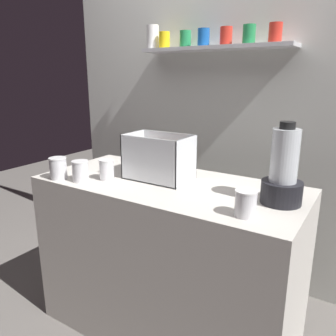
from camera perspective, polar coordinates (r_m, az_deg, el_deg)
name	(u,v)px	position (r m, az deg, el deg)	size (l,w,h in m)	color
ground_plane	(168,326)	(2.20, 0.00, -25.41)	(8.00, 8.00, 0.00)	slate
counter	(168,259)	(1.94, 0.00, -15.29)	(1.40, 0.64, 0.90)	beige
back_wall_unit	(227,103)	(2.36, 10.11, 10.94)	(2.60, 0.24, 2.50)	silver
carrot_display_bin	(159,166)	(1.79, -1.50, 0.42)	(0.35, 0.21, 0.24)	white
blender_pitcher	(283,174)	(1.52, 19.05, -0.90)	(0.18, 0.18, 0.36)	black
juice_cup_pomegranate_far_left	(58,169)	(1.90, -18.21, -0.19)	(0.09, 0.09, 0.12)	white
juice_cup_pomegranate_left	(81,172)	(1.82, -14.70, -0.72)	(0.09, 0.09, 0.11)	white
juice_cup_carrot_middle	(107,171)	(1.82, -10.42, -0.47)	(0.08, 0.08, 0.11)	white
juice_cup_beet_right	(246,205)	(1.36, 13.12, -6.20)	(0.09, 0.09, 0.11)	white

